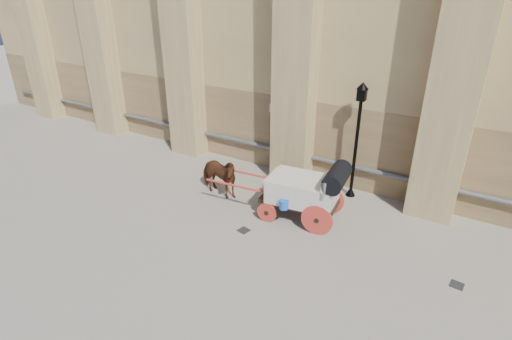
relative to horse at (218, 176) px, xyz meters
The scene contains 6 objects.
ground 2.87m from the horse, 22.05° to the right, with size 90.00×90.00×0.00m, color gray.
horse is the anchor object (origin of this frame).
carriage 3.31m from the horse, ahead, with size 4.60×1.75×1.97m.
street_lamp 4.86m from the horse, 31.37° to the left, with size 0.38×0.38×4.03m.
drain_grate_near 2.53m from the horse, 35.57° to the right, with size 0.32×0.32×0.01m, color black.
drain_grate_far 7.89m from the horse, ahead, with size 0.32×0.32×0.01m, color black.
Camera 1 is at (5.02, -8.83, 6.91)m, focal length 28.00 mm.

